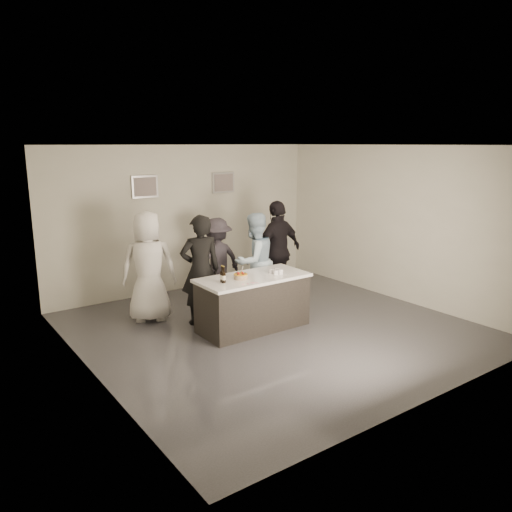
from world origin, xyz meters
The scene contains 19 objects.
floor centered at (0.00, 0.00, 0.00)m, with size 6.00×6.00×0.00m, color #3D3D42.
ceiling centered at (0.00, 0.00, 3.00)m, with size 6.00×6.00×0.00m, color white.
wall_back centered at (0.00, 3.00, 1.50)m, with size 6.00×0.04×3.00m, color beige.
wall_front centered at (0.00, -3.00, 1.50)m, with size 6.00×0.04×3.00m, color beige.
wall_left centered at (-3.00, 0.00, 1.50)m, with size 0.04×6.00×3.00m, color beige.
wall_right centered at (3.00, 0.00, 1.50)m, with size 0.04×6.00×3.00m, color beige.
picture_left centered at (-0.90, 2.97, 2.20)m, with size 0.54×0.04×0.44m, color #B2B2B7.
picture_right centered at (0.90, 2.97, 2.20)m, with size 0.54×0.04×0.44m, color #B2B2B7.
bar_counter centered at (-0.27, 0.20, 0.45)m, with size 1.86×0.86×0.90m, color white.
cake centered at (-0.53, 0.19, 0.94)m, with size 0.23×0.23×0.07m, color orange.
beer_bottle_a centered at (-0.87, 0.20, 1.03)m, with size 0.07×0.07×0.26m, color black.
beer_bottle_b centered at (-0.87, 0.15, 1.03)m, with size 0.07×0.07×0.26m, color black.
tumbler_cluster centered at (0.14, 0.13, 0.94)m, with size 0.19×0.19×0.08m, color gold.
candles centered at (-0.56, -0.13, 0.90)m, with size 0.24×0.08×0.01m, color pink.
person_main_black centered at (-0.85, 0.92, 0.94)m, with size 0.69×0.45×1.89m, color black.
person_main_blue centered at (0.36, 1.06, 0.90)m, with size 0.87×0.68×1.80m, color #AECDE4.
person_guest_left centered at (-1.49, 1.58, 0.96)m, with size 0.94×0.61×1.92m, color silver.
person_guest_right centered at (1.05, 1.23, 0.98)m, with size 1.15×0.48×1.96m, color black.
person_guest_back centered at (0.00, 1.81, 0.82)m, with size 1.06×0.61×1.65m, color #2F2B33.
Camera 1 is at (-4.82, -6.24, 3.03)m, focal length 35.00 mm.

